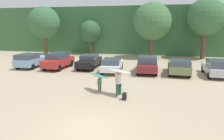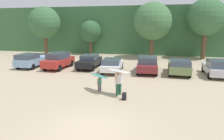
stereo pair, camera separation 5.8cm
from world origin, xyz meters
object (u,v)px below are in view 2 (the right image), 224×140
Objects in this scene: parked_car_silver at (217,68)px; person_child at (100,83)px; parked_car_maroon at (147,64)px; parked_car_red at (58,60)px; parked_car_white at (112,64)px; parked_car_black at (90,61)px; surfboard_white at (119,71)px; surfboard_teal at (99,76)px; backpack_dropped at (124,96)px; parked_car_sky_blue at (31,60)px; parked_car_olive_green at (179,66)px; person_adult at (119,81)px.

person_child is at bearing 126.28° from parked_car_silver.
parked_car_maroon reaches higher than person_child.
parked_car_white is (6.06, -0.35, -0.16)m from parked_car_red.
person_child is at bearing -157.59° from parked_car_black.
parked_car_red is 11.00m from surfboard_white.
surfboard_teal is at bearing -157.93° from parked_car_black.
backpack_dropped is at bearing 156.63° from surfboard_white.
parked_car_red reaches higher than parked_car_black.
backpack_dropped is (8.63, -8.13, -0.68)m from parked_car_red.
parked_car_silver is 10.82m from backpack_dropped.
surfboard_teal is (9.84, -6.78, 0.33)m from parked_car_sky_blue.
parked_car_black is at bearing -26.87° from surfboard_white.
parked_car_red is 11.88m from backpack_dropped.
parked_car_maroon is (6.29, -0.78, 0.08)m from parked_car_black.
surfboard_white is at bearing -150.89° from parked_car_black.
surfboard_teal is (-5.90, -6.85, 0.36)m from parked_car_olive_green.
surfboard_white is (8.12, -7.38, 0.77)m from parked_car_red.
parked_car_white is 6.46m from parked_car_olive_green.
parked_car_sky_blue is 11.89m from person_child.
person_child is (-1.48, 0.54, -0.36)m from person_adult.
parked_car_red is 12.51m from parked_car_olive_green.
person_adult is at bearing -170.24° from person_child.
parked_car_black reaches higher than parked_car_white.
parked_car_sky_blue is 0.99× the size of parked_car_silver.
surfboard_teal is (-1.49, 0.42, 0.20)m from person_adult.
parked_car_silver is 2.33× the size of surfboard_teal.
person_child is 2.35× the size of backpack_dropped.
parked_car_black is 9.54m from person_adult.
person_adult reaches higher than surfboard_teal.
surfboard_white is 1.09× the size of surfboard_teal.
surfboard_white is (2.06, -7.04, 0.93)m from parked_car_white.
surfboard_white is (-7.68, -7.33, 0.88)m from parked_car_silver.
parked_car_silver reaches higher than backpack_dropped.
parked_car_red is 4.19× the size of person_child.
person_adult reaches higher than parked_car_silver.
backpack_dropped is (5.40, -9.04, -0.54)m from parked_car_black.
parked_car_red reaches higher than backpack_dropped.
parked_car_white reaches higher than surfboard_teal.
parked_car_silver reaches higher than parked_car_black.
backpack_dropped is (2.02, -1.26, -0.93)m from surfboard_teal.
parked_car_red reaches higher than parked_car_maroon.
backpack_dropped is (11.86, -8.04, -0.60)m from parked_car_sky_blue.
parked_car_white is (9.29, -0.25, -0.08)m from parked_car_sky_blue.
parked_car_sky_blue reaches higher than parked_car_olive_green.
parked_car_sky_blue is 4.10× the size of person_child.
surfboard_teal is at bearing 126.74° from parked_car_silver.
parked_car_olive_green reaches higher than person_child.
parked_car_black is at bearing -36.46° from person_child.
parked_car_black is 2.68× the size of person_adult.
person_child is at bearing -124.78° from parked_car_sky_blue.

